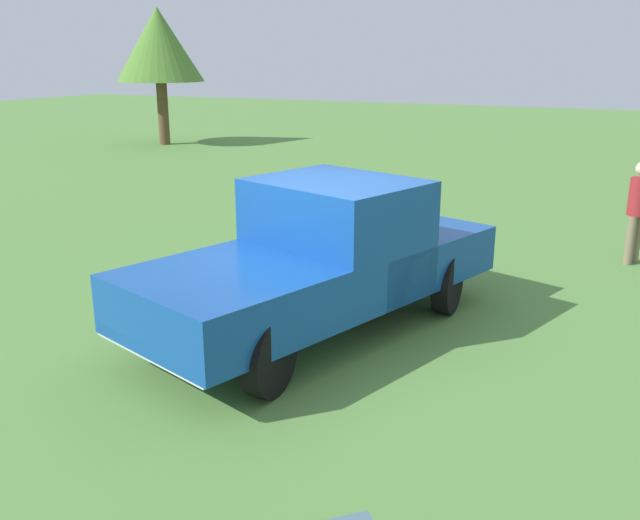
{
  "coord_description": "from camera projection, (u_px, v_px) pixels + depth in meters",
  "views": [
    {
      "loc": [
        6.99,
        3.38,
        3.28
      ],
      "look_at": [
        -0.15,
        0.01,
        0.9
      ],
      "focal_mm": 38.44,
      "sensor_mm": 36.0,
      "label": 1
    }
  ],
  "objects": [
    {
      "name": "pickup_truck",
      "position": [
        327.0,
        253.0,
        8.32
      ],
      "size": [
        5.29,
        3.37,
        1.84
      ],
      "rotation": [
        0.0,
        0.0,
        5.96
      ],
      "color": "black",
      "rests_on": "ground_plane"
    },
    {
      "name": "person_bystander",
      "position": [
        638.0,
        207.0,
        10.94
      ],
      "size": [
        0.43,
        0.43,
        1.67
      ],
      "rotation": [
        0.0,
        0.0,
        4.26
      ],
      "color": "#7A6B51",
      "rests_on": "ground_plane"
    },
    {
      "name": "ground_plane",
      "position": [
        314.0,
        333.0,
        8.38
      ],
      "size": [
        80.0,
        80.0,
        0.0
      ],
      "primitive_type": "plane",
      "color": "#54843D"
    },
    {
      "name": "tree_side",
      "position": [
        159.0,
        45.0,
        25.04
      ],
      "size": [
        3.2,
        3.2,
        4.95
      ],
      "color": "brown",
      "rests_on": "ground_plane"
    }
  ]
}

